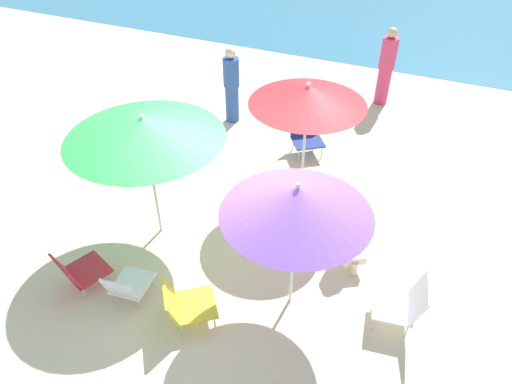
{
  "coord_description": "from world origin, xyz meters",
  "views": [
    {
      "loc": [
        2.45,
        -4.44,
        4.83
      ],
      "look_at": [
        0.38,
        0.33,
        0.7
      ],
      "focal_mm": 32.55,
      "sensor_mm": 36.0,
      "label": 1
    }
  ],
  "objects_px": {
    "beach_chair_a": "(306,136)",
    "beach_chair_e": "(79,271)",
    "beach_chair_b": "(127,286)",
    "umbrella_green": "(144,128)",
    "umbrella_purple": "(297,201)",
    "umbrella_red": "(308,95)",
    "person_c": "(351,236)",
    "beach_chair_d": "(405,302)",
    "person_b": "(386,67)",
    "beach_chair_c": "(185,304)",
    "person_a": "(232,85)"
  },
  "relations": [
    {
      "from": "umbrella_green",
      "to": "person_c",
      "type": "xyz_separation_m",
      "value": [
        2.73,
        0.55,
        -1.35
      ]
    },
    {
      "from": "umbrella_purple",
      "to": "beach_chair_b",
      "type": "relative_size",
      "value": 3.1
    },
    {
      "from": "umbrella_red",
      "to": "beach_chair_c",
      "type": "height_order",
      "value": "umbrella_red"
    },
    {
      "from": "beach_chair_b",
      "to": "umbrella_green",
      "type": "bearing_deg",
      "value": 8.37
    },
    {
      "from": "beach_chair_b",
      "to": "umbrella_red",
      "type": "bearing_deg",
      "value": -30.85
    },
    {
      "from": "beach_chair_b",
      "to": "beach_chair_e",
      "type": "xyz_separation_m",
      "value": [
        -0.69,
        -0.08,
        0.06
      ]
    },
    {
      "from": "umbrella_red",
      "to": "umbrella_purple",
      "type": "distance_m",
      "value": 2.22
    },
    {
      "from": "beach_chair_a",
      "to": "person_b",
      "type": "bearing_deg",
      "value": 125.23
    },
    {
      "from": "beach_chair_a",
      "to": "beach_chair_c",
      "type": "relative_size",
      "value": 0.98
    },
    {
      "from": "umbrella_purple",
      "to": "person_c",
      "type": "xyz_separation_m",
      "value": [
        0.49,
        1.02,
        -1.23
      ]
    },
    {
      "from": "umbrella_purple",
      "to": "beach_chair_e",
      "type": "bearing_deg",
      "value": -160.95
    },
    {
      "from": "umbrella_purple",
      "to": "beach_chair_a",
      "type": "xyz_separation_m",
      "value": [
        -0.95,
        3.42,
        -1.35
      ]
    },
    {
      "from": "person_b",
      "to": "beach_chair_e",
      "type": "bearing_deg",
      "value": 154.1
    },
    {
      "from": "beach_chair_c",
      "to": "person_c",
      "type": "bearing_deg",
      "value": 11.01
    },
    {
      "from": "umbrella_green",
      "to": "beach_chair_d",
      "type": "distance_m",
      "value": 3.88
    },
    {
      "from": "beach_chair_b",
      "to": "beach_chair_c",
      "type": "height_order",
      "value": "beach_chair_c"
    },
    {
      "from": "beach_chair_b",
      "to": "beach_chair_e",
      "type": "relative_size",
      "value": 0.86
    },
    {
      "from": "umbrella_purple",
      "to": "umbrella_red",
      "type": "bearing_deg",
      "value": 105.65
    },
    {
      "from": "beach_chair_d",
      "to": "beach_chair_e",
      "type": "relative_size",
      "value": 1.0
    },
    {
      "from": "beach_chair_b",
      "to": "beach_chair_c",
      "type": "xyz_separation_m",
      "value": [
        0.82,
        0.03,
        0.02
      ]
    },
    {
      "from": "umbrella_green",
      "to": "beach_chair_a",
      "type": "height_order",
      "value": "umbrella_green"
    },
    {
      "from": "beach_chair_b",
      "to": "beach_chair_c",
      "type": "relative_size",
      "value": 0.78
    },
    {
      "from": "beach_chair_e",
      "to": "person_a",
      "type": "bearing_deg",
      "value": 22.98
    },
    {
      "from": "umbrella_purple",
      "to": "beach_chair_c",
      "type": "height_order",
      "value": "umbrella_purple"
    },
    {
      "from": "umbrella_green",
      "to": "beach_chair_a",
      "type": "bearing_deg",
      "value": 66.15
    },
    {
      "from": "person_c",
      "to": "person_a",
      "type": "bearing_deg",
      "value": -162.24
    },
    {
      "from": "beach_chair_c",
      "to": "person_a",
      "type": "distance_m",
      "value": 5.0
    },
    {
      "from": "umbrella_purple",
      "to": "beach_chair_e",
      "type": "xyz_separation_m",
      "value": [
        -2.58,
        -0.89,
        -1.34
      ]
    },
    {
      "from": "beach_chair_b",
      "to": "beach_chair_e",
      "type": "bearing_deg",
      "value": 89.57
    },
    {
      "from": "beach_chair_d",
      "to": "person_a",
      "type": "relative_size",
      "value": 0.46
    },
    {
      "from": "umbrella_green",
      "to": "beach_chair_e",
      "type": "distance_m",
      "value": 2.02
    },
    {
      "from": "umbrella_green",
      "to": "umbrella_purple",
      "type": "bearing_deg",
      "value": -11.75
    },
    {
      "from": "beach_chair_e",
      "to": "person_c",
      "type": "relative_size",
      "value": 0.81
    },
    {
      "from": "beach_chair_b",
      "to": "person_c",
      "type": "height_order",
      "value": "person_c"
    },
    {
      "from": "umbrella_green",
      "to": "person_c",
      "type": "distance_m",
      "value": 3.1
    },
    {
      "from": "umbrella_green",
      "to": "person_a",
      "type": "relative_size",
      "value": 1.36
    },
    {
      "from": "beach_chair_c",
      "to": "person_a",
      "type": "relative_size",
      "value": 0.51
    },
    {
      "from": "beach_chair_c",
      "to": "person_a",
      "type": "xyz_separation_m",
      "value": [
        -1.63,
        4.7,
        0.48
      ]
    },
    {
      "from": "umbrella_green",
      "to": "beach_chair_b",
      "type": "bearing_deg",
      "value": -74.55
    },
    {
      "from": "umbrella_red",
      "to": "umbrella_purple",
      "type": "xyz_separation_m",
      "value": [
        0.6,
        -2.14,
        -0.14
      ]
    },
    {
      "from": "beach_chair_d",
      "to": "person_c",
      "type": "distance_m",
      "value": 1.18
    },
    {
      "from": "umbrella_red",
      "to": "person_a",
      "type": "distance_m",
      "value": 2.95
    },
    {
      "from": "umbrella_red",
      "to": "beach_chair_d",
      "type": "distance_m",
      "value": 3.09
    },
    {
      "from": "beach_chair_c",
      "to": "person_b",
      "type": "bearing_deg",
      "value": 43.24
    },
    {
      "from": "beach_chair_a",
      "to": "beach_chair_e",
      "type": "xyz_separation_m",
      "value": [
        -1.64,
        -4.31,
        0.01
      ]
    },
    {
      "from": "beach_chair_c",
      "to": "person_b",
      "type": "distance_m",
      "value": 6.79
    },
    {
      "from": "beach_chair_c",
      "to": "person_a",
      "type": "height_order",
      "value": "person_a"
    },
    {
      "from": "umbrella_green",
      "to": "person_b",
      "type": "bearing_deg",
      "value": 68.06
    },
    {
      "from": "beach_chair_d",
      "to": "beach_chair_c",
      "type": "bearing_deg",
      "value": 14.35
    },
    {
      "from": "beach_chair_b",
      "to": "beach_chair_d",
      "type": "bearing_deg",
      "value": -79.33
    }
  ]
}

